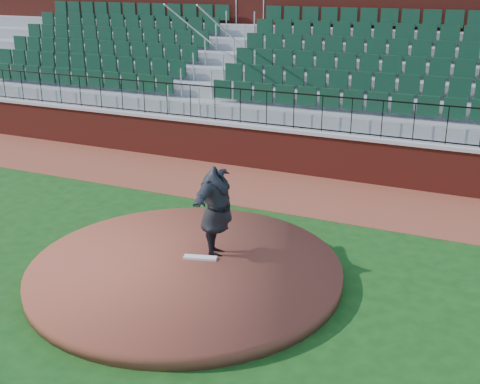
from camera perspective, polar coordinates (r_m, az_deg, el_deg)
name	(u,v)px	position (r m, az deg, el deg)	size (l,w,h in m)	color
ground	(207,282)	(11.51, -3.12, -8.42)	(90.00, 90.00, 0.00)	#123F12
warning_track	(301,192)	(16.07, 5.76, -0.04)	(34.00, 3.20, 0.01)	brown
field_wall	(320,155)	(17.34, 7.55, 3.44)	(34.00, 0.35, 1.20)	maroon
wall_cap	(321,133)	(17.17, 7.65, 5.52)	(34.00, 0.45, 0.10)	#B7B7B7
wall_railing	(322,114)	(17.05, 7.73, 7.31)	(34.00, 0.05, 1.00)	black
seating_stands	(349,81)	(19.54, 10.19, 10.27)	(34.00, 5.10, 4.60)	gray
concourse_wall	(370,56)	(22.17, 12.16, 12.43)	(34.00, 0.50, 5.50)	maroon
pitchers_mound	(186,270)	(11.68, -5.15, -7.35)	(5.93, 5.93, 0.25)	brown
pitching_rubber	(200,258)	(11.82, -3.76, -6.17)	(0.64, 0.16, 0.04)	white
pitcher	(216,211)	(11.65, -2.26, -1.79)	(2.22, 0.60, 1.81)	black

